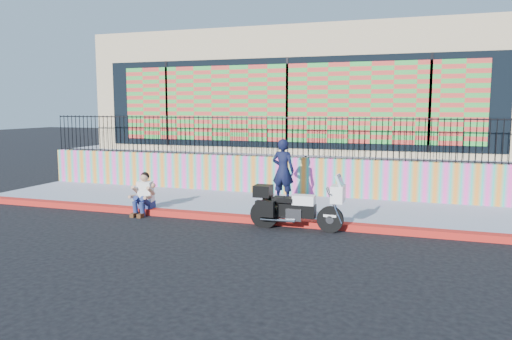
% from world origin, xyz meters
% --- Properties ---
extents(ground, '(90.00, 90.00, 0.00)m').
position_xyz_m(ground, '(0.00, 0.00, 0.00)').
color(ground, black).
rests_on(ground, ground).
extents(red_curb, '(16.00, 0.30, 0.15)m').
position_xyz_m(red_curb, '(0.00, 0.00, 0.07)').
color(red_curb, red).
rests_on(red_curb, ground).
extents(sidewalk, '(16.00, 3.00, 0.15)m').
position_xyz_m(sidewalk, '(0.00, 1.65, 0.07)').
color(sidewalk, gray).
rests_on(sidewalk, ground).
extents(mural_wall, '(16.00, 0.20, 1.10)m').
position_xyz_m(mural_wall, '(0.00, 3.25, 0.70)').
color(mural_wall, '#FF43B1').
rests_on(mural_wall, sidewalk).
extents(metal_fence, '(15.80, 0.04, 1.20)m').
position_xyz_m(metal_fence, '(0.00, 3.25, 1.85)').
color(metal_fence, black).
rests_on(metal_fence, mural_wall).
extents(elevated_platform, '(16.00, 10.00, 1.25)m').
position_xyz_m(elevated_platform, '(0.00, 8.35, 0.62)').
color(elevated_platform, gray).
rests_on(elevated_platform, ground).
extents(storefront_building, '(14.00, 8.06, 4.00)m').
position_xyz_m(storefront_building, '(0.00, 8.13, 3.25)').
color(storefront_building, tan).
rests_on(storefront_building, elevated_platform).
extents(police_motorcycle, '(2.08, 0.69, 1.30)m').
position_xyz_m(police_motorcycle, '(1.43, -0.35, 0.54)').
color(police_motorcycle, black).
rests_on(police_motorcycle, ground).
extents(police_officer, '(0.68, 0.49, 1.73)m').
position_xyz_m(police_officer, '(0.48, 2.00, 1.01)').
color(police_officer, black).
rests_on(police_officer, sidewalk).
extents(seated_man, '(0.54, 0.71, 1.06)m').
position_xyz_m(seated_man, '(-2.61, -0.13, 0.45)').
color(seated_man, navy).
rests_on(seated_man, ground).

